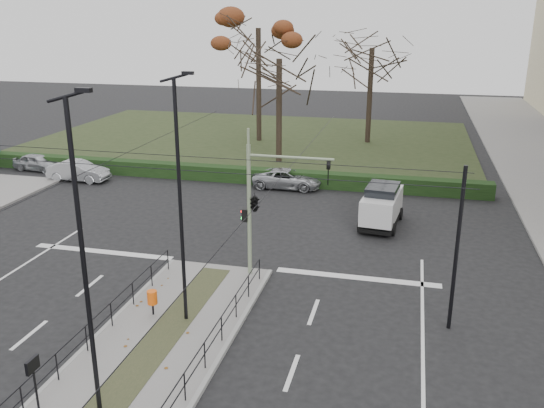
# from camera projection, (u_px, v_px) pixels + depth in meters

# --- Properties ---
(ground) EXTENTS (140.00, 140.00, 0.00)m
(ground) POSITION_uv_depth(u_px,v_px,m) (177.00, 323.00, 20.93)
(ground) COLOR black
(ground) RESTS_ON ground
(median_island) EXTENTS (4.40, 15.00, 0.14)m
(median_island) POSITION_uv_depth(u_px,v_px,m) (147.00, 359.00, 18.60)
(median_island) COLOR slate
(median_island) RESTS_ON ground
(park) EXTENTS (38.00, 26.00, 0.10)m
(park) POSITION_uv_depth(u_px,v_px,m) (253.00, 140.00, 51.82)
(park) COLOR #253018
(park) RESTS_ON ground
(hedge) EXTENTS (38.00, 1.00, 1.00)m
(hedge) POSITION_uv_depth(u_px,v_px,m) (201.00, 172.00, 39.31)
(hedge) COLOR black
(hedge) RESTS_ON ground
(median_railing) EXTENTS (4.14, 13.24, 0.92)m
(median_railing) POSITION_uv_depth(u_px,v_px,m) (143.00, 336.00, 18.23)
(median_railing) COLOR black
(median_railing) RESTS_ON median_island
(catenary) EXTENTS (20.00, 34.00, 6.00)m
(catenary) POSITION_uv_depth(u_px,v_px,m) (189.00, 220.00, 21.36)
(catenary) COLOR black
(catenary) RESTS_ON ground
(traffic_light) EXTENTS (3.82, 2.17, 5.62)m
(traffic_light) POSITION_uv_depth(u_px,v_px,m) (257.00, 201.00, 23.62)
(traffic_light) COLOR gray
(traffic_light) RESTS_ON median_island
(litter_bin) EXTENTS (0.37, 0.37, 0.95)m
(litter_bin) POSITION_uv_depth(u_px,v_px,m) (152.00, 298.00, 21.05)
(litter_bin) COLOR black
(litter_bin) RESTS_ON median_island
(info_panel) EXTENTS (0.11, 0.50, 1.91)m
(info_panel) POSITION_uv_depth(u_px,v_px,m) (33.00, 372.00, 15.26)
(info_panel) COLOR black
(info_panel) RESTS_ON median_island
(streetlamp_median_near) EXTENTS (0.75, 0.15, 8.94)m
(streetlamp_median_near) POSITION_uv_depth(u_px,v_px,m) (84.00, 263.00, 14.56)
(streetlamp_median_near) COLOR black
(streetlamp_median_near) RESTS_ON median_island
(streetlamp_median_far) EXTENTS (0.74, 0.15, 8.84)m
(streetlamp_median_far) POSITION_uv_depth(u_px,v_px,m) (181.00, 201.00, 19.55)
(streetlamp_median_far) COLOR black
(streetlamp_median_far) RESTS_ON median_island
(parked_car_first) EXTENTS (3.69, 1.76, 1.22)m
(parked_car_first) POSITION_uv_depth(u_px,v_px,m) (37.00, 162.00, 41.49)
(parked_car_first) COLOR #96999D
(parked_car_first) RESTS_ON ground
(parked_car_second) EXTENTS (4.17, 1.47, 1.37)m
(parked_car_second) POSITION_uv_depth(u_px,v_px,m) (79.00, 171.00, 38.85)
(parked_car_second) COLOR #96999D
(parked_car_second) RESTS_ON ground
(parked_car_fourth) EXTENTS (4.45, 2.07, 1.23)m
(parked_car_fourth) POSITION_uv_depth(u_px,v_px,m) (287.00, 179.00, 37.24)
(parked_car_fourth) COLOR #96999D
(parked_car_fourth) RESTS_ON ground
(white_van) EXTENTS (2.23, 4.23, 2.23)m
(white_van) POSITION_uv_depth(u_px,v_px,m) (382.00, 204.00, 30.37)
(white_van) COLOR silver
(white_van) RESTS_ON ground
(rust_tree) EXTENTS (7.52, 7.52, 12.63)m
(rust_tree) POSITION_uv_depth(u_px,v_px,m) (258.00, 28.00, 48.41)
(rust_tree) COLOR black
(rust_tree) RESTS_ON park
(bare_tree_center) EXTENTS (7.12, 7.12, 10.66)m
(bare_tree_center) POSITION_uv_depth(u_px,v_px,m) (372.00, 55.00, 48.32)
(bare_tree_center) COLOR black
(bare_tree_center) RESTS_ON park
(bare_tree_near) EXTENTS (7.32, 7.32, 10.12)m
(bare_tree_near) POSITION_uv_depth(u_px,v_px,m) (279.00, 67.00, 41.78)
(bare_tree_near) COLOR black
(bare_tree_near) RESTS_ON park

